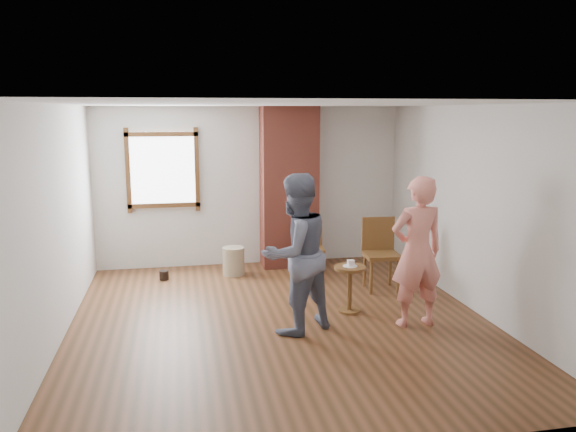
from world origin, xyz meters
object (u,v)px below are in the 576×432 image
(dining_chair_right, at_px, (380,249))
(man, at_px, (295,254))
(stoneware_crock, at_px, (234,261))
(dining_chair_left, at_px, (310,245))
(person_pink, at_px, (417,252))
(side_table, at_px, (350,281))

(dining_chair_right, distance_m, man, 2.06)
(stoneware_crock, bearing_deg, dining_chair_left, -10.94)
(dining_chair_right, relative_size, man, 0.55)
(man, distance_m, person_pink, 1.44)
(dining_chair_left, bearing_deg, person_pink, -66.41)
(side_table, relative_size, person_pink, 0.33)
(side_table, bearing_deg, man, -149.22)
(dining_chair_left, distance_m, dining_chair_right, 1.19)
(dining_chair_right, relative_size, person_pink, 0.57)
(person_pink, bearing_deg, dining_chair_right, -97.35)
(dining_chair_left, height_order, dining_chair_right, dining_chair_right)
(dining_chair_left, bearing_deg, man, -101.85)
(stoneware_crock, distance_m, man, 2.57)
(dining_chair_right, height_order, person_pink, person_pink)
(person_pink, bearing_deg, stoneware_crock, -56.72)
(man, bearing_deg, dining_chair_left, -135.78)
(dining_chair_right, bearing_deg, side_table, -125.11)
(dining_chair_right, xyz_separation_m, person_pink, (-0.09, -1.44, 0.33))
(dining_chair_right, bearing_deg, stoneware_crock, 156.22)
(man, bearing_deg, side_table, -177.26)
(stoneware_crock, height_order, man, man)
(dining_chair_right, relative_size, side_table, 1.70)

